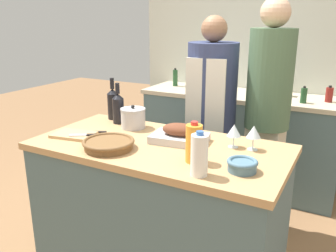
# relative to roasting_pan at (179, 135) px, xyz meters

# --- Properties ---
(kitchen_island) EXTENTS (1.48, 0.75, 0.92)m
(kitchen_island) POSITION_rel_roasting_pan_xyz_m (-0.09, -0.09, -0.50)
(kitchen_island) COLOR #4C666B
(kitchen_island) RESTS_ON ground_plane
(back_counter) EXTENTS (1.92, 0.60, 0.93)m
(back_counter) POSITION_rel_roasting_pan_xyz_m (-0.09, 1.52, -0.50)
(back_counter) COLOR #4C666B
(back_counter) RESTS_ON ground_plane
(back_wall) EXTENTS (2.42, 0.10, 2.55)m
(back_wall) POSITION_rel_roasting_pan_xyz_m (-0.09, 1.87, 0.31)
(back_wall) COLOR silver
(back_wall) RESTS_ON ground_plane
(roasting_pan) EXTENTS (0.35, 0.25, 0.11)m
(roasting_pan) POSITION_rel_roasting_pan_xyz_m (0.00, 0.00, 0.00)
(roasting_pan) COLOR #BCBCC1
(roasting_pan) RESTS_ON kitchen_island
(wicker_basket) EXTENTS (0.29, 0.29, 0.05)m
(wicker_basket) POSITION_rel_roasting_pan_xyz_m (-0.30, -0.29, -0.01)
(wicker_basket) COLOR brown
(wicker_basket) RESTS_ON kitchen_island
(cutting_board) EXTENTS (0.28, 0.21, 0.02)m
(cutting_board) POSITION_rel_roasting_pan_xyz_m (-0.63, -0.21, -0.03)
(cutting_board) COLOR tan
(cutting_board) RESTS_ON kitchen_island
(stock_pot) EXTENTS (0.17, 0.17, 0.16)m
(stock_pot) POSITION_rel_roasting_pan_xyz_m (-0.40, 0.11, 0.02)
(stock_pot) COLOR #B7B7BC
(stock_pot) RESTS_ON kitchen_island
(mixing_bowl) EXTENTS (0.15, 0.15, 0.06)m
(mixing_bowl) POSITION_rel_roasting_pan_xyz_m (0.45, -0.23, -0.01)
(mixing_bowl) COLOR slate
(mixing_bowl) RESTS_ON kitchen_island
(juice_jug) EXTENTS (0.08, 0.08, 0.21)m
(juice_jug) POSITION_rel_roasting_pan_xyz_m (0.20, -0.23, 0.06)
(juice_jug) COLOR orange
(juice_jug) RESTS_ON kitchen_island
(milk_jug) EXTENTS (0.08, 0.08, 0.21)m
(milk_jug) POSITION_rel_roasting_pan_xyz_m (0.29, -0.37, 0.06)
(milk_jug) COLOR white
(milk_jug) RESTS_ON kitchen_island
(wine_bottle_green) EXTENTS (0.08, 0.08, 0.28)m
(wine_bottle_green) POSITION_rel_roasting_pan_xyz_m (-0.55, 0.15, 0.07)
(wine_bottle_green) COLOR black
(wine_bottle_green) RESTS_ON kitchen_island
(wine_bottle_dark) EXTENTS (0.08, 0.08, 0.30)m
(wine_bottle_dark) POSITION_rel_roasting_pan_xyz_m (-0.65, 0.23, 0.07)
(wine_bottle_dark) COLOR black
(wine_bottle_dark) RESTS_ON kitchen_island
(wine_glass_left) EXTENTS (0.08, 0.08, 0.14)m
(wine_glass_left) POSITION_rel_roasting_pan_xyz_m (0.42, 0.08, 0.06)
(wine_glass_left) COLOR silver
(wine_glass_left) RESTS_ON kitchen_island
(wine_glass_right) EXTENTS (0.08, 0.08, 0.13)m
(wine_glass_right) POSITION_rel_roasting_pan_xyz_m (0.31, 0.07, 0.05)
(wine_glass_right) COLOR silver
(wine_glass_right) RESTS_ON kitchen_island
(knife_chef) EXTENTS (0.22, 0.13, 0.01)m
(knife_chef) POSITION_rel_roasting_pan_xyz_m (-0.59, -0.11, -0.04)
(knife_chef) COLOR #B7B7BC
(knife_chef) RESTS_ON kitchen_island
(knife_paring) EXTENTS (0.16, 0.11, 0.01)m
(knife_paring) POSITION_rel_roasting_pan_xyz_m (-0.54, -0.21, -0.02)
(knife_paring) COLOR #B7B7BC
(knife_paring) RESTS_ON cutting_board
(stand_mixer) EXTENTS (0.18, 0.14, 0.28)m
(stand_mixer) POSITION_rel_roasting_pan_xyz_m (0.17, 1.61, 0.08)
(stand_mixer) COLOR silver
(stand_mixer) RESTS_ON back_counter
(condiment_bottle_tall) EXTENTS (0.05, 0.05, 0.19)m
(condiment_bottle_tall) POSITION_rel_roasting_pan_xyz_m (-0.83, 1.57, 0.05)
(condiment_bottle_tall) COLOR #234C28
(condiment_bottle_tall) RESTS_ON back_counter
(condiment_bottle_short) EXTENTS (0.05, 0.05, 0.15)m
(condiment_bottle_short) POSITION_rel_roasting_pan_xyz_m (0.49, 1.38, 0.03)
(condiment_bottle_short) COLOR #234C28
(condiment_bottle_short) RESTS_ON back_counter
(condiment_bottle_extra) EXTENTS (0.06, 0.06, 0.14)m
(condiment_bottle_extra) POSITION_rel_roasting_pan_xyz_m (0.68, 1.52, 0.03)
(condiment_bottle_extra) COLOR maroon
(condiment_bottle_extra) RESTS_ON back_counter
(person_cook_aproned) EXTENTS (0.38, 0.39, 1.65)m
(person_cook_aproned) POSITION_rel_roasting_pan_xyz_m (-0.08, 0.73, -0.06)
(person_cook_aproned) COLOR beige
(person_cook_aproned) RESTS_ON ground_plane
(person_cook_guest) EXTENTS (0.32, 0.32, 1.77)m
(person_cook_guest) POSITION_rel_roasting_pan_xyz_m (0.33, 0.79, 0.02)
(person_cook_guest) COLOR beige
(person_cook_guest) RESTS_ON ground_plane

